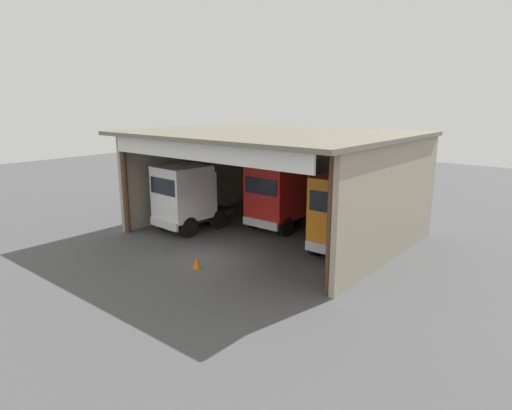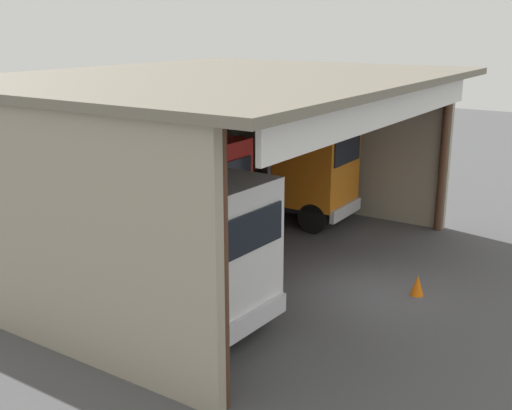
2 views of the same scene
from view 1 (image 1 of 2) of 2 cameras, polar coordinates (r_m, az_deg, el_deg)
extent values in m
plane|color=#4C4C4F|center=(20.55, -6.43, -6.90)|extent=(80.00, 80.00, 0.00)
cube|color=#9E937F|center=(27.71, 8.83, 4.09)|extent=(13.13, 0.24, 5.36)
cube|color=#9E937F|center=(27.92, -8.42, 4.17)|extent=(0.24, 10.23, 5.36)
cube|color=#9E937F|center=(20.32, 17.27, 0.23)|extent=(0.24, 10.23, 5.36)
cube|color=#6E6759|center=(22.82, 1.79, 9.29)|extent=(13.73, 11.09, 0.20)
cylinder|color=#4C2D1E|center=(24.73, -16.58, 2.56)|extent=(0.24, 0.24, 5.36)
cylinder|color=#4C2D1E|center=(16.09, 9.58, -2.75)|extent=(0.24, 0.24, 5.36)
cube|color=white|center=(19.16, -7.57, 7.03)|extent=(11.81, 0.12, 0.90)
cube|color=white|center=(24.29, -9.49, 1.67)|extent=(2.49, 2.69, 2.86)
cube|color=black|center=(23.43, -12.04, 2.37)|extent=(2.02, 0.15, 0.86)
cube|color=silver|center=(23.87, -11.87, -2.42)|extent=(2.26, 0.26, 0.44)
cube|color=#232326|center=(25.63, -6.54, -1.05)|extent=(1.91, 3.01, 0.36)
cylinder|color=silver|center=(24.47, -5.27, 1.10)|extent=(0.18, 0.18, 2.70)
cylinder|color=silver|center=(26.05, -8.44, 1.77)|extent=(0.18, 0.18, 2.70)
cylinder|color=silver|center=(26.21, -8.58, -0.52)|extent=(0.62, 1.22, 0.56)
cylinder|color=black|center=(23.60, -8.75, -2.85)|extent=(0.35, 1.12, 1.11)
cylinder|color=black|center=(25.19, -11.73, -1.93)|extent=(0.35, 1.12, 1.11)
cylinder|color=black|center=(24.93, -4.96, -1.86)|extent=(0.35, 1.12, 1.11)
cylinder|color=black|center=(26.44, -8.01, -1.05)|extent=(0.35, 1.12, 1.11)
cube|color=red|center=(24.16, 2.57, 1.73)|extent=(2.47, 2.58, 2.83)
cube|color=black|center=(23.05, 0.61, 2.43)|extent=(2.09, 0.07, 0.85)
cube|color=silver|center=(23.50, 0.55, -2.40)|extent=(2.34, 0.17, 0.44)
cube|color=#232326|center=(25.80, 4.76, -0.93)|extent=(1.86, 3.02, 0.36)
cylinder|color=silver|center=(24.76, 6.62, 1.10)|extent=(0.18, 0.18, 2.63)
cylinder|color=silver|center=(26.01, 2.54, 1.78)|extent=(0.18, 0.18, 2.63)
cylinder|color=silver|center=(26.17, 2.41, -0.42)|extent=(0.56, 1.20, 0.56)
cylinder|color=black|center=(23.53, 3.86, -2.79)|extent=(0.30, 1.09, 1.09)
cylinder|color=black|center=(24.81, -0.18, -1.90)|extent=(0.30, 1.09, 1.09)
cylinder|color=black|center=(25.26, 6.76, -1.72)|extent=(0.30, 1.09, 1.09)
cylinder|color=black|center=(26.46, 2.84, -0.94)|extent=(0.30, 1.09, 1.09)
cube|color=orange|center=(20.30, 11.07, -0.60)|extent=(2.37, 2.31, 2.99)
cube|color=black|center=(19.19, 9.52, 0.26)|extent=(1.99, 0.09, 0.90)
cube|color=silver|center=(19.75, 9.24, -5.76)|extent=(2.22, 0.19, 0.44)
cube|color=#232326|center=(22.51, 13.37, -3.46)|extent=(1.81, 3.79, 0.36)
cylinder|color=silver|center=(21.12, 15.17, -1.71)|extent=(0.18, 0.18, 2.47)
cylinder|color=silver|center=(22.00, 10.16, -0.84)|extent=(0.18, 0.18, 2.47)
cylinder|color=silver|center=(22.66, 10.66, -2.89)|extent=(0.58, 1.21, 0.56)
cylinder|color=black|center=(19.97, 12.83, -6.16)|extent=(0.32, 1.06, 1.06)
cylinder|color=black|center=(20.88, 7.79, -5.07)|extent=(0.32, 1.06, 1.06)
cylinder|color=black|center=(22.17, 15.72, -4.36)|extent=(0.32, 1.06, 1.06)
cylinder|color=black|center=(22.99, 11.05, -3.46)|extent=(0.32, 1.06, 1.06)
cylinder|color=#194CB2|center=(26.63, 10.36, -1.24)|extent=(0.58, 0.58, 0.92)
cube|color=#1E59A5|center=(26.25, 12.39, -1.46)|extent=(0.90, 0.60, 1.00)
cone|color=orange|center=(19.32, -7.70, -7.39)|extent=(0.36, 0.36, 0.56)
camera|label=2|loc=(29.47, -36.76, 10.42)|focal=44.09mm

